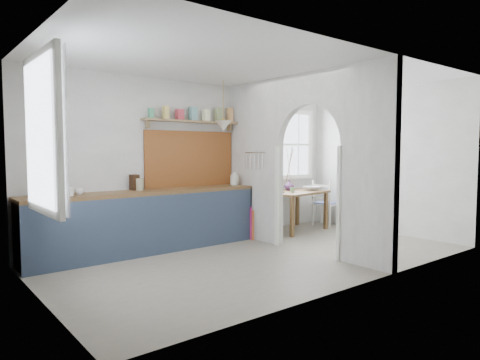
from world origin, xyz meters
TOP-DOWN VIEW (x-y plane):
  - floor at (0.00, 0.00)m, footprint 5.80×3.20m
  - ceiling at (0.00, 0.00)m, footprint 5.80×3.20m
  - walls at (0.00, 0.00)m, footprint 5.81×3.21m
  - partition at (0.70, 0.06)m, footprint 0.12×3.20m
  - kitchen_window at (-2.87, 0.00)m, footprint 0.10×1.16m
  - nook_window at (1.80, 1.56)m, footprint 1.76×0.10m
  - counter at (-1.13, 1.33)m, footprint 3.50×0.60m
  - sink at (-2.43, 1.30)m, footprint 0.40×0.40m
  - backsplash at (-0.20, 1.58)m, footprint 1.65×0.03m
  - shelf at (-0.20, 1.49)m, footprint 1.75×0.20m
  - pendant_lamp at (0.15, 1.15)m, footprint 0.26×0.26m
  - utensil_rail at (0.61, 0.90)m, footprint 0.02×0.50m
  - dining_table at (1.75, 1.10)m, footprint 1.27×0.93m
  - chair_left at (0.95, 1.02)m, footprint 0.50×0.50m
  - chair_right at (2.63, 1.11)m, footprint 0.49×0.49m
  - kettle at (0.47, 1.28)m, footprint 0.19×0.16m
  - mug_a at (-2.24, 1.20)m, footprint 0.16×0.16m
  - mug_b at (-2.08, 1.37)m, footprint 0.11×0.11m
  - knife_block at (-1.24, 1.47)m, footprint 0.11×0.15m
  - jar at (-1.20, 1.40)m, footprint 0.14×0.14m
  - towel_magenta at (0.58, 0.97)m, footprint 0.02×0.03m
  - towel_orange at (0.58, 0.92)m, footprint 0.02×0.03m
  - bowl at (2.13, 1.03)m, footprint 0.37×0.37m
  - table_cup at (1.56, 0.98)m, footprint 0.12×0.12m
  - plate at (1.34, 1.09)m, footprint 0.24×0.24m
  - vase at (1.80, 1.30)m, footprint 0.20×0.20m

SIDE VIEW (x-z plane):
  - floor at x=0.00m, z-range -0.01..0.01m
  - towel_orange at x=0.58m, z-range 0.00..0.50m
  - towel_magenta at x=0.58m, z-range 0.00..0.55m
  - dining_table at x=1.75m, z-range 0.00..0.73m
  - chair_right at x=2.63m, z-range 0.00..0.90m
  - counter at x=-1.13m, z-range 0.01..0.91m
  - chair_left at x=0.95m, z-range 0.00..0.91m
  - plate at x=1.34m, z-range 0.73..0.75m
  - bowl at x=2.13m, z-range 0.73..0.81m
  - table_cup at x=1.56m, z-range 0.73..0.82m
  - vase at x=1.80m, z-range 0.73..0.93m
  - sink at x=-2.43m, z-range 0.88..0.90m
  - mug_b at x=-2.08m, z-range 0.90..0.99m
  - mug_a at x=-2.24m, z-range 0.90..1.01m
  - jar at x=-1.20m, z-range 0.90..1.08m
  - kettle at x=0.47m, z-range 0.90..1.11m
  - knife_block at x=-1.24m, z-range 0.90..1.13m
  - walls at x=0.00m, z-range 0.00..2.60m
  - backsplash at x=-0.20m, z-range 0.90..1.80m
  - utensil_rail at x=0.61m, z-range 1.44..1.46m
  - partition at x=0.70m, z-range 0.15..2.75m
  - nook_window at x=1.80m, z-range 0.95..2.25m
  - kitchen_window at x=-2.87m, z-range 0.90..2.40m
  - pendant_lamp at x=0.15m, z-range 1.80..1.96m
  - shelf at x=-0.20m, z-range 1.90..2.11m
  - ceiling at x=0.00m, z-range 2.60..2.60m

